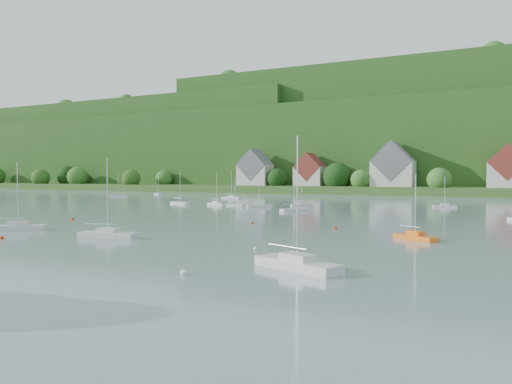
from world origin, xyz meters
TOP-DOWN VIEW (x-y plane):
  - far_shore_strip at (0.00, 200.00)m, footprint 600.00×60.00m
  - forested_ridge at (0.39, 268.57)m, footprint 620.00×181.22m
  - village_building_0 at (-55.00, 187.00)m, footprint 14.00×10.40m
  - village_building_1 at (-30.00, 189.00)m, footprint 12.00×9.36m
  - village_building_2 at (5.00, 188.00)m, footprint 16.00×11.44m
  - village_building_3 at (45.00, 186.00)m, footprint 13.00×10.40m
  - near_sailboat_0 at (-13.03, 33.17)m, footprint 6.50×5.30m
  - near_sailboat_3 at (3.23, 32.17)m, footprint 6.99×3.27m
  - near_sailboat_4 at (29.75, 23.71)m, footprint 7.68×4.81m
  - near_sailboat_5 at (34.95, 45.87)m, footprint 5.24×4.30m
  - mooring_buoy_0 at (-6.87, 26.24)m, footprint 0.45×0.45m
  - mooring_buoy_1 at (23.14, 18.42)m, footprint 0.49×0.49m
  - mooring_buoy_2 at (23.69, 52.80)m, footprint 0.42×0.42m
  - mooring_buoy_3 at (10.42, 54.48)m, footprint 0.41×0.41m
  - mooring_buoy_4 at (22.34, 31.56)m, footprint 0.38×0.38m
  - mooring_buoy_5 at (-18.57, 47.59)m, footprint 0.48×0.48m
  - far_sailboat_cluster at (11.74, 111.90)m, footprint 184.98×68.71m

SIDE VIEW (x-z plane):
  - mooring_buoy_0 at x=-6.87m, z-range -0.23..0.23m
  - mooring_buoy_1 at x=23.14m, z-range -0.24..0.24m
  - mooring_buoy_2 at x=23.69m, z-range -0.21..0.21m
  - mooring_buoy_3 at x=10.42m, z-range -0.21..0.21m
  - mooring_buoy_4 at x=22.34m, z-range -0.19..0.19m
  - mooring_buoy_5 at x=-18.57m, z-range -0.24..0.24m
  - far_sailboat_cluster at x=11.74m, z-range -3.98..4.73m
  - near_sailboat_5 at x=34.95m, z-range -3.20..4.02m
  - near_sailboat_0 at x=-13.03m, z-range -4.01..4.93m
  - near_sailboat_3 at x=3.23m, z-range -4.08..5.02m
  - near_sailboat_4 at x=29.75m, z-range -4.53..5.53m
  - far_shore_strip at x=0.00m, z-range 0.00..3.00m
  - village_building_1 at x=-30.00m, z-range 1.75..15.75m
  - village_building_3 at x=45.00m, z-range 1.68..17.18m
  - village_building_0 at x=-55.00m, z-range 1.51..17.51m
  - village_building_2 at x=5.00m, z-range 1.27..19.27m
  - forested_ridge at x=0.39m, z-range -12.06..57.83m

